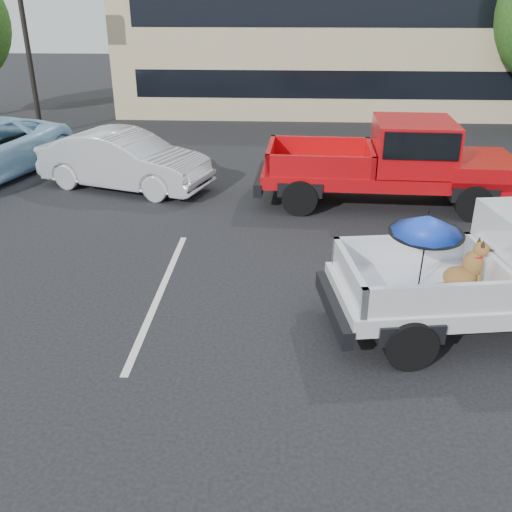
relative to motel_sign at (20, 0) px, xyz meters
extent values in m
plane|color=black|center=(10.00, -14.00, -4.65)|extent=(90.00, 90.00, 0.00)
cube|color=silver|center=(7.00, -12.00, -4.65)|extent=(0.12, 5.00, 0.01)
cube|color=silver|center=(13.00, -12.00, -4.65)|extent=(0.12, 5.00, 0.01)
cube|color=tan|center=(12.00, 7.00, -1.65)|extent=(20.00, 8.00, 6.00)
cube|color=black|center=(12.00, 3.02, -3.15)|extent=(18.00, 0.08, 1.10)
cube|color=black|center=(12.00, 3.02, -0.45)|extent=(18.00, 0.08, 1.10)
cylinder|color=black|center=(0.00, 0.00, -1.65)|extent=(0.18, 0.18, 6.00)
cylinder|color=#332114|center=(16.00, 10.00, -3.22)|extent=(0.32, 0.32, 2.86)
ellipsoid|color=#154814|center=(16.00, 10.00, -0.23)|extent=(4.68, 4.68, 5.38)
cylinder|color=black|center=(11.01, -14.02, -4.27)|extent=(0.79, 0.39, 0.76)
cylinder|color=black|center=(10.74, -12.20, -4.27)|extent=(0.79, 0.39, 0.76)
cube|color=white|center=(12.71, -12.84, -3.98)|extent=(5.61, 2.69, 0.28)
cube|color=black|center=(9.99, -13.24, -4.15)|extent=(0.46, 1.97, 0.28)
cube|color=black|center=(11.27, -13.05, -3.92)|extent=(2.54, 2.16, 0.10)
cube|color=white|center=(11.14, -12.19, -3.62)|extent=(2.29, 0.44, 0.50)
cube|color=white|center=(11.40, -13.91, -3.62)|extent=(2.29, 0.44, 0.50)
cube|color=white|center=(10.18, -13.21, -3.62)|extent=(0.37, 1.83, 0.50)
cube|color=white|center=(12.36, -12.89, -3.62)|extent=(0.37, 1.83, 0.50)
ellipsoid|color=brown|center=(11.90, -13.00, -3.71)|extent=(0.55, 0.48, 0.33)
cylinder|color=brown|center=(12.17, -13.04, -3.75)|extent=(0.07, 0.07, 0.25)
cylinder|color=brown|center=(12.15, -12.88, -3.75)|extent=(0.07, 0.07, 0.25)
ellipsoid|color=brown|center=(12.07, -12.97, -3.50)|extent=(0.35, 0.32, 0.45)
cylinder|color=red|center=(12.09, -12.97, -3.36)|extent=(0.22, 0.22, 0.04)
sphere|color=brown|center=(12.16, -12.96, -3.25)|extent=(0.24, 0.24, 0.24)
cone|color=black|center=(12.29, -12.94, -3.27)|extent=(0.18, 0.14, 0.11)
cone|color=black|center=(12.15, -13.02, -3.13)|extent=(0.08, 0.08, 0.12)
cone|color=black|center=(12.13, -12.90, -3.13)|extent=(0.08, 0.08, 0.12)
cylinder|color=brown|center=(11.71, -13.02, -3.81)|extent=(0.29, 0.05, 0.10)
cylinder|color=black|center=(11.27, -13.12, -3.35)|extent=(0.02, 0.10, 1.05)
cone|color=blue|center=(11.27, -13.12, -2.80)|extent=(1.10, 1.12, 0.36)
cylinder|color=black|center=(11.27, -13.12, -2.64)|extent=(0.02, 0.02, 0.10)
cylinder|color=black|center=(11.27, -13.12, -2.93)|extent=(1.10, 1.10, 0.09)
cylinder|color=black|center=(9.56, -7.90, -4.22)|extent=(0.87, 0.35, 0.86)
cylinder|color=black|center=(9.65, -5.83, -4.22)|extent=(0.87, 0.35, 0.86)
cylinder|color=black|center=(13.61, -8.08, -4.22)|extent=(0.87, 0.35, 0.86)
cylinder|color=black|center=(13.70, -6.01, -4.22)|extent=(0.87, 0.35, 0.86)
cube|color=#BE0A0F|center=(11.68, -6.96, -3.90)|extent=(6.16, 2.43, 0.32)
cube|color=#BE0A0F|center=(13.93, -7.06, -3.66)|extent=(1.78, 2.23, 0.52)
cube|color=black|center=(14.78, -7.10, -4.09)|extent=(0.32, 2.21, 0.34)
cube|color=black|center=(8.59, -6.82, -4.09)|extent=(0.30, 2.21, 0.32)
cube|color=#BE0A0F|center=(12.30, -6.99, -3.13)|extent=(1.95, 2.15, 1.18)
cube|color=black|center=(12.30, -6.99, -2.91)|extent=(1.78, 2.26, 0.62)
cube|color=black|center=(10.05, -6.89, -3.83)|extent=(2.68, 2.18, 0.11)
cube|color=#BE0A0F|center=(10.10, -5.91, -3.49)|extent=(2.59, 0.23, 0.56)
cube|color=#BE0A0F|center=(10.01, -7.87, -3.49)|extent=(2.59, 0.23, 0.56)
cube|color=#BE0A0F|center=(8.82, -6.83, -3.49)|extent=(0.20, 2.07, 0.56)
cube|color=#BE0A0F|center=(11.29, -6.94, -3.49)|extent=(0.20, 2.07, 0.56)
imported|color=silver|center=(4.85, -6.08, -3.88)|extent=(4.97, 3.03, 1.55)
camera|label=1|loc=(9.20, -20.91, 0.25)|focal=40.00mm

